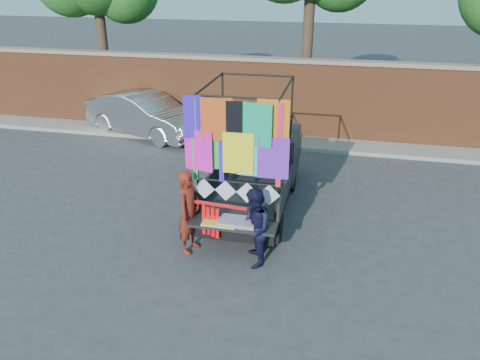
% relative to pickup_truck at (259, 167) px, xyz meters
% --- Properties ---
extents(ground, '(90.00, 90.00, 0.00)m').
position_rel_pickup_truck_xyz_m(ground, '(-0.49, -2.27, -0.80)').
color(ground, '#38383A').
rests_on(ground, ground).
extents(brick_wall, '(30.00, 0.45, 2.61)m').
position_rel_pickup_truck_xyz_m(brick_wall, '(-0.49, 4.73, 0.53)').
color(brick_wall, brown).
rests_on(brick_wall, ground).
extents(curb, '(30.00, 1.20, 0.12)m').
position_rel_pickup_truck_xyz_m(curb, '(-0.49, 4.03, -0.74)').
color(curb, gray).
rests_on(curb, ground).
extents(pickup_truck, '(1.99, 4.99, 3.14)m').
position_rel_pickup_truck_xyz_m(pickup_truck, '(0.00, 0.00, 0.00)').
color(pickup_truck, black).
rests_on(pickup_truck, ground).
extents(sedan, '(4.66, 3.06, 1.45)m').
position_rel_pickup_truck_xyz_m(sedan, '(-4.64, 3.92, -0.07)').
color(sedan, '#B3B6BA').
rests_on(sedan, ground).
extents(woman, '(0.53, 0.70, 1.73)m').
position_rel_pickup_truck_xyz_m(woman, '(-0.89, -2.67, 0.07)').
color(woman, maroon).
rests_on(woman, ground).
extents(man, '(0.77, 0.88, 1.56)m').
position_rel_pickup_truck_xyz_m(man, '(0.43, -2.87, -0.02)').
color(man, black).
rests_on(man, ground).
extents(streamer_bundle, '(1.05, 0.15, 0.72)m').
position_rel_pickup_truck_xyz_m(streamer_bundle, '(-0.35, -2.78, 0.13)').
color(streamer_bundle, '#FB0D10').
rests_on(streamer_bundle, ground).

